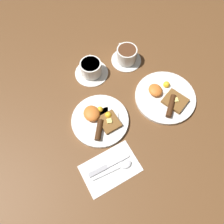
# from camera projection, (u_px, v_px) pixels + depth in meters

# --- Properties ---
(ground_plane) EXTENTS (3.00, 3.00, 0.00)m
(ground_plane) POSITION_uv_depth(u_px,v_px,m) (100.00, 121.00, 0.91)
(ground_plane) COLOR brown
(breakfast_plate_near) EXTENTS (0.24, 0.24, 0.05)m
(breakfast_plate_near) POSITION_uv_depth(u_px,v_px,m) (100.00, 119.00, 0.90)
(breakfast_plate_near) COLOR silver
(breakfast_plate_near) RESTS_ON ground_plane
(breakfast_plate_far) EXTENTS (0.26, 0.26, 0.04)m
(breakfast_plate_far) POSITION_uv_depth(u_px,v_px,m) (165.00, 97.00, 0.95)
(breakfast_plate_far) COLOR silver
(breakfast_plate_far) RESTS_ON ground_plane
(teacup_near) EXTENTS (0.15, 0.15, 0.07)m
(teacup_near) POSITION_uv_depth(u_px,v_px,m) (91.00, 69.00, 0.99)
(teacup_near) COLOR silver
(teacup_near) RESTS_ON ground_plane
(teacup_far) EXTENTS (0.14, 0.14, 0.08)m
(teacup_far) POSITION_uv_depth(u_px,v_px,m) (126.00, 56.00, 1.02)
(teacup_far) COLOR silver
(teacup_far) RESTS_ON ground_plane
(napkin) EXTENTS (0.16, 0.23, 0.01)m
(napkin) POSITION_uv_depth(u_px,v_px,m) (110.00, 168.00, 0.83)
(napkin) COLOR white
(napkin) RESTS_ON ground_plane
(knife) EXTENTS (0.03, 0.17, 0.01)m
(knife) POSITION_uv_depth(u_px,v_px,m) (107.00, 166.00, 0.82)
(knife) COLOR silver
(knife) RESTS_ON napkin
(spoon) EXTENTS (0.03, 0.16, 0.01)m
(spoon) POSITION_uv_depth(u_px,v_px,m) (121.00, 166.00, 0.82)
(spoon) COLOR silver
(spoon) RESTS_ON napkin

